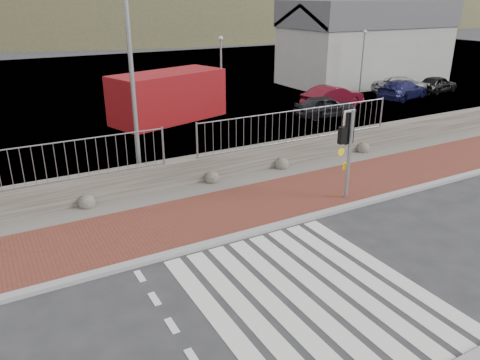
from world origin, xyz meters
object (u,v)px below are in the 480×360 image
traffic_signal_far (350,136)px  shipping_container (168,96)px  streetlight (134,42)px  car_d (404,86)px  car_a (326,106)px  car_b (333,97)px  car_e (437,84)px  car_c (403,89)px

traffic_signal_far → shipping_container: 12.55m
streetlight → car_d: 21.53m
car_a → car_b: bearing=-39.0°
car_b → car_e: size_ratio=1.18×
traffic_signal_far → car_a: traffic_signal_far is taller
traffic_signal_far → car_b: 13.43m
traffic_signal_far → car_b: traffic_signal_far is taller
traffic_signal_far → car_d: bearing=-145.7°
car_d → car_e: size_ratio=1.26×
car_d → car_b: bearing=104.1°
car_c → car_e: (3.64, 0.38, -0.03)m
car_d → shipping_container: bearing=92.9°
car_a → streetlight: bearing=120.9°
shipping_container → car_e: bearing=-22.5°
car_c → streetlight: bearing=94.0°
car_e → car_d: bearing=68.2°
shipping_container → car_a: (7.50, -3.52, -0.65)m
shipping_container → car_c: 14.94m
car_b → car_c: 5.51m
car_c → car_e: size_ratio=1.23×
traffic_signal_far → shipping_container: (-1.06, 12.48, -0.86)m
streetlight → car_e: (22.42, 6.27, -4.13)m
car_a → car_b: 2.37m
car_e → car_c: bearing=87.8°
streetlight → car_c: (18.78, 5.90, -4.10)m
car_a → car_d: (8.49, 2.41, 0.01)m
car_b → car_a: bearing=125.4°
car_d → car_e: (2.43, -0.59, -0.02)m
car_a → car_b: car_b is taller
traffic_signal_far → car_c: bearing=-145.8°
streetlight → car_b: bearing=32.6°
car_b → car_d: car_b is taller
shipping_container → car_d: size_ratio=1.41×
streetlight → car_c: bearing=25.6°
car_b → car_e: 9.14m
car_e → shipping_container: bearing=76.6°
streetlight → car_d: streetlight is taller
shipping_container → car_e: 18.51m
car_a → car_d: 8.82m
shipping_container → car_d: bearing=-21.2°
car_a → car_c: size_ratio=0.83×
traffic_signal_far → car_b: bearing=-130.9°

